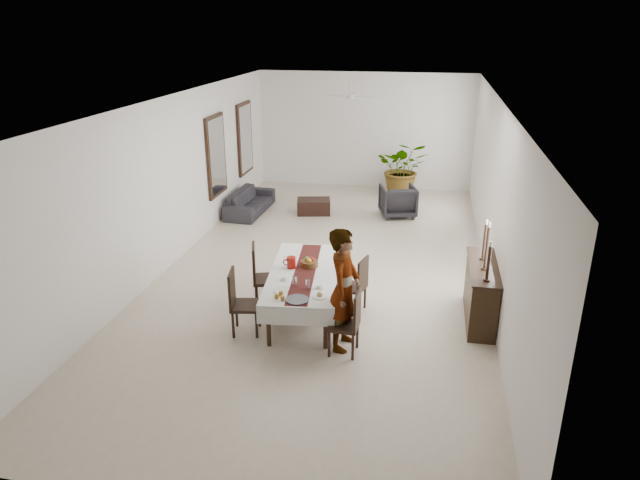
{
  "coord_description": "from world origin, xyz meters",
  "views": [
    {
      "loc": [
        1.84,
        -9.95,
        4.49
      ],
      "look_at": [
        0.13,
        -1.2,
        1.05
      ],
      "focal_mm": 32.0,
      "sensor_mm": 36.0,
      "label": 1
    }
  ],
  "objects_px": {
    "woman": "(344,289)",
    "sofa": "(250,202)",
    "red_pitcher": "(291,263)",
    "sideboard_body": "(481,294)",
    "dining_table_top": "(305,274)"
  },
  "relations": [
    {
      "from": "dining_table_top",
      "to": "red_pitcher",
      "type": "relative_size",
      "value": 12.0
    },
    {
      "from": "dining_table_top",
      "to": "sofa",
      "type": "relative_size",
      "value": 1.21
    },
    {
      "from": "red_pitcher",
      "to": "sideboard_body",
      "type": "bearing_deg",
      "value": 3.16
    },
    {
      "from": "dining_table_top",
      "to": "red_pitcher",
      "type": "height_order",
      "value": "red_pitcher"
    },
    {
      "from": "woman",
      "to": "sideboard_body",
      "type": "bearing_deg",
      "value": -51.81
    },
    {
      "from": "dining_table_top",
      "to": "sideboard_body",
      "type": "relative_size",
      "value": 1.5
    },
    {
      "from": "red_pitcher",
      "to": "sofa",
      "type": "height_order",
      "value": "red_pitcher"
    },
    {
      "from": "dining_table_top",
      "to": "woman",
      "type": "relative_size",
      "value": 1.24
    },
    {
      "from": "dining_table_top",
      "to": "sideboard_body",
      "type": "height_order",
      "value": "sideboard_body"
    },
    {
      "from": "woman",
      "to": "red_pitcher",
      "type": "bearing_deg",
      "value": 52.33
    },
    {
      "from": "woman",
      "to": "sofa",
      "type": "height_order",
      "value": "woman"
    },
    {
      "from": "sofa",
      "to": "sideboard_body",
      "type": "bearing_deg",
      "value": -129.03
    },
    {
      "from": "red_pitcher",
      "to": "woman",
      "type": "distance_m",
      "value": 1.45
    },
    {
      "from": "woman",
      "to": "sofa",
      "type": "relative_size",
      "value": 0.98
    },
    {
      "from": "red_pitcher",
      "to": "woman",
      "type": "height_order",
      "value": "woman"
    }
  ]
}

